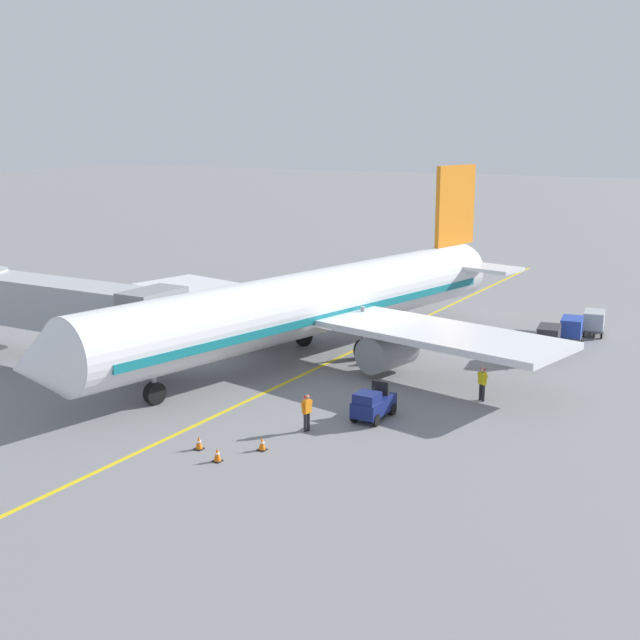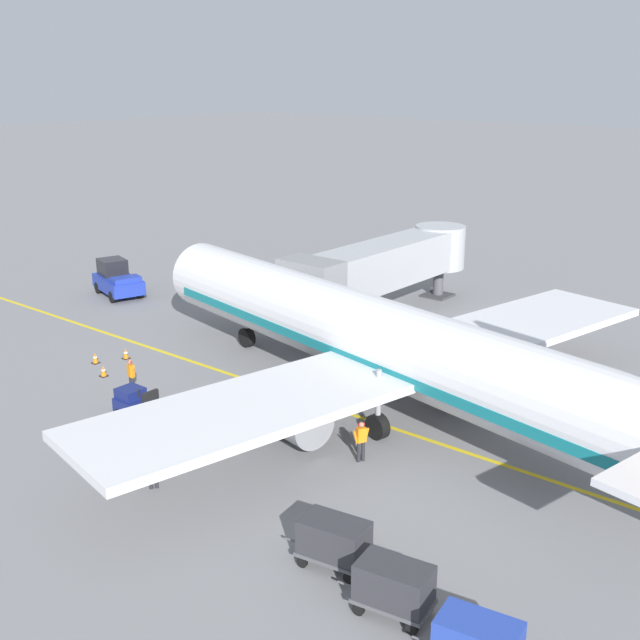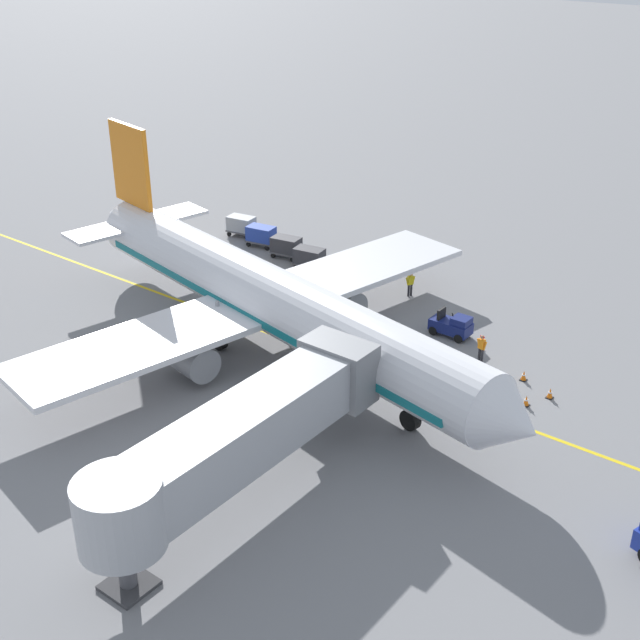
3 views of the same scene
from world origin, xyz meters
The scene contains 14 objects.
ground_plane centered at (0.00, 0.00, 0.00)m, with size 400.00×400.00×0.00m, color slate.
gate_lead_in_line centered at (0.00, 0.00, 0.00)m, with size 0.24×80.00×0.01m, color gold.
parked_airliner centered at (1.34, -1.63, 3.19)m, with size 30.44×37.14×10.63m.
jet_bridge centered at (12.97, 6.86, 3.46)m, with size 16.16×3.50×4.98m.
pushback_tractor centered at (5.59, 24.04, 1.10)m, with size 3.36×4.84×2.40m.
baggage_tug_lead centered at (-6.53, 6.22, 0.71)m, with size 1.29×2.51×1.62m.
baggage_cart_front centered at (-9.47, -7.09, 0.95)m, with size 1.64×2.97×1.58m.
baggage_cart_second_in_train centered at (-10.18, -9.82, 0.95)m, with size 1.64×2.97×1.58m.
ground_crew_wing_walker centered at (-9.95, 1.09, 0.95)m, with size 0.68×0.42×1.69m.
ground_crew_loader centered at (-3.33, -3.55, 0.95)m, with size 0.70×0.37×1.69m.
ground_crew_marshaller centered at (-4.74, 9.12, 0.95)m, with size 0.32×0.72×1.69m.
safety_cone_nose_left centered at (-3.43, 13.93, 0.29)m, with size 0.36×0.36×0.59m.
safety_cone_nose_right centered at (-4.30, 12.01, 0.29)m, with size 0.36×0.36×0.59m.
safety_cone_wing_tip centered at (-1.97, 13.26, 0.29)m, with size 0.36×0.36×0.59m.
Camera 2 is at (-26.21, -20.38, 14.79)m, focal length 44.51 mm.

